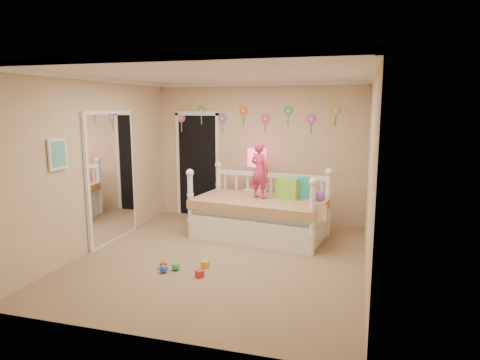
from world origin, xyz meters
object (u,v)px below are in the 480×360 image
(table_lamp, at_px, (257,162))
(child, at_px, (260,170))
(daybed, at_px, (260,203))
(nightstand, at_px, (256,207))

(table_lamp, bearing_deg, child, -72.19)
(daybed, xyz_separation_m, child, (-0.02, 0.04, 0.54))
(table_lamp, bearing_deg, daybed, -72.05)
(daybed, distance_m, child, 0.54)
(daybed, xyz_separation_m, nightstand, (-0.23, 0.72, -0.25))
(nightstand, bearing_deg, table_lamp, -88.38)
(daybed, height_order, child, child)
(child, relative_size, table_lamp, 1.27)
(nightstand, height_order, table_lamp, table_lamp)
(daybed, xyz_separation_m, table_lamp, (-0.23, 0.72, 0.58))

